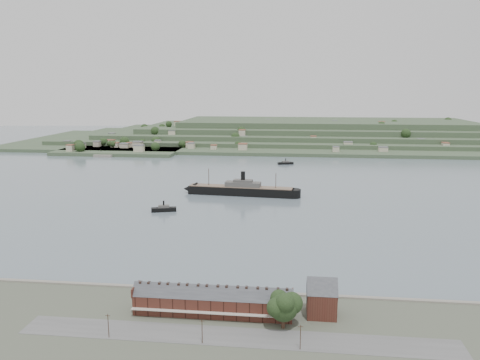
# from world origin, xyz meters

# --- Properties ---
(ground) EXTENTS (1400.00, 1400.00, 0.00)m
(ground) POSITION_xyz_m (0.00, 0.00, 0.00)
(ground) COLOR slate
(ground) RESTS_ON ground
(near_shore) EXTENTS (220.00, 80.00, 2.60)m
(near_shore) POSITION_xyz_m (0.00, -186.75, 1.01)
(near_shore) COLOR #4C5142
(near_shore) RESTS_ON ground
(terrace_row) EXTENTS (55.60, 9.80, 11.07)m
(terrace_row) POSITION_xyz_m (-10.00, -168.02, 6.84)
(terrace_row) COLOR #4B231A
(terrace_row) RESTS_ON ground
(gabled_building) EXTENTS (10.40, 10.18, 14.09)m
(gabled_building) POSITION_xyz_m (27.50, -164.00, 8.19)
(gabled_building) COLOR #4B231A
(gabled_building) RESTS_ON ground
(far_peninsula) EXTENTS (760.00, 309.00, 30.00)m
(far_peninsula) POSITION_xyz_m (27.91, 393.10, 11.88)
(far_peninsula) COLOR #3D5538
(far_peninsula) RESTS_ON ground
(steamship) EXTENTS (90.50, 17.76, 21.70)m
(steamship) POSITION_xyz_m (-24.36, 25.75, 4.01)
(steamship) COLOR black
(steamship) RESTS_ON ground
(tugboat) EXTENTS (16.73, 8.63, 7.28)m
(tugboat) POSITION_xyz_m (-66.94, -27.64, 1.78)
(tugboat) COLOR black
(tugboat) RESTS_ON ground
(ferry_west) EXTENTS (18.12, 10.72, 6.57)m
(ferry_west) POSITION_xyz_m (-216.43, 225.00, 1.58)
(ferry_west) COLOR black
(ferry_west) RESTS_ON ground
(ferry_east) EXTENTS (17.06, 8.79, 6.16)m
(ferry_east) POSITION_xyz_m (8.68, 175.49, 1.48)
(ferry_east) COLOR black
(ferry_east) RESTS_ON ground
(fig_tree) EXTENTS (11.75, 10.18, 13.11)m
(fig_tree) POSITION_xyz_m (14.90, -174.93, 10.00)
(fig_tree) COLOR #3B281B
(fig_tree) RESTS_ON ground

